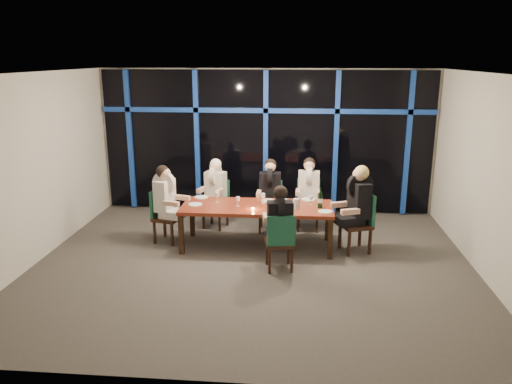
% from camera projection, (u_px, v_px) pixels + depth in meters
% --- Properties ---
extents(room, '(7.04, 7.00, 3.02)m').
position_uv_depth(room, '(252.00, 140.00, 7.47)').
color(room, '#4E4945').
rests_on(room, ground).
extents(window_wall, '(6.86, 0.43, 2.94)m').
position_uv_depth(window_wall, '(266.00, 140.00, 10.41)').
color(window_wall, black).
rests_on(window_wall, ground).
extents(dining_table, '(2.60, 1.00, 0.75)m').
position_uv_depth(dining_table, '(257.00, 210.00, 8.59)').
color(dining_table, maroon).
rests_on(dining_table, ground).
extents(chair_far_left, '(0.53, 0.53, 0.92)m').
position_uv_depth(chair_far_left, '(217.00, 201.00, 9.70)').
color(chair_far_left, black).
rests_on(chair_far_left, ground).
extents(chair_far_mid, '(0.44, 0.44, 0.95)m').
position_uv_depth(chair_far_mid, '(270.00, 203.00, 9.52)').
color(chair_far_mid, black).
rests_on(chair_far_mid, ground).
extents(chair_far_right, '(0.45, 0.45, 0.95)m').
position_uv_depth(chair_far_right, '(308.00, 202.00, 9.59)').
color(chair_far_right, black).
rests_on(chair_far_right, ground).
extents(chair_end_left, '(0.54, 0.54, 0.96)m').
position_uv_depth(chair_end_left, '(163.00, 213.00, 8.90)').
color(chair_end_left, black).
rests_on(chair_end_left, ground).
extents(chair_end_right, '(0.61, 0.61, 1.02)m').
position_uv_depth(chair_end_right, '(361.00, 219.00, 8.44)').
color(chair_end_right, black).
rests_on(chair_end_right, ground).
extents(chair_near_mid, '(0.50, 0.50, 0.93)m').
position_uv_depth(chair_near_mid, '(280.00, 239.00, 7.65)').
color(chair_near_mid, black).
rests_on(chair_near_mid, ground).
extents(diner_far_left, '(0.54, 0.63, 0.90)m').
position_uv_depth(diner_far_left, '(215.00, 183.00, 9.54)').
color(diner_far_left, silver).
rests_on(diner_far_left, ground).
extents(diner_far_mid, '(0.47, 0.59, 0.92)m').
position_uv_depth(diner_far_mid, '(270.00, 185.00, 9.34)').
color(diner_far_mid, black).
rests_on(diner_far_mid, ground).
extents(diner_far_right, '(0.48, 0.60, 0.93)m').
position_uv_depth(diner_far_right, '(309.00, 184.00, 9.42)').
color(diner_far_right, silver).
rests_on(diner_far_right, ground).
extents(diner_end_left, '(0.65, 0.55, 0.93)m').
position_uv_depth(diner_end_left, '(166.00, 193.00, 8.78)').
color(diner_end_left, silver).
rests_on(diner_end_left, ground).
extents(diner_end_right, '(0.70, 0.62, 1.00)m').
position_uv_depth(diner_end_right, '(357.00, 196.00, 8.31)').
color(diner_end_right, black).
rests_on(diner_end_right, ground).
extents(diner_near_mid, '(0.50, 0.62, 0.90)m').
position_uv_depth(diner_near_mid, '(280.00, 215.00, 7.63)').
color(diner_near_mid, black).
rests_on(diner_near_mid, ground).
extents(plate_far_left, '(0.24, 0.24, 0.01)m').
position_uv_depth(plate_far_left, '(201.00, 197.00, 9.06)').
color(plate_far_left, white).
rests_on(plate_far_left, dining_table).
extents(plate_far_mid, '(0.24, 0.24, 0.01)m').
position_uv_depth(plate_far_mid, '(268.00, 201.00, 8.84)').
color(plate_far_mid, white).
rests_on(plate_far_mid, dining_table).
extents(plate_far_right, '(0.24, 0.24, 0.01)m').
position_uv_depth(plate_far_right, '(308.00, 200.00, 8.92)').
color(plate_far_right, white).
rests_on(plate_far_right, dining_table).
extents(plate_end_left, '(0.24, 0.24, 0.01)m').
position_uv_depth(plate_end_left, '(195.00, 204.00, 8.63)').
color(plate_end_left, white).
rests_on(plate_end_left, dining_table).
extents(plate_end_right, '(0.24, 0.24, 0.01)m').
position_uv_depth(plate_end_right, '(325.00, 212.00, 8.23)').
color(plate_end_right, white).
rests_on(plate_end_right, dining_table).
extents(plate_near_mid, '(0.24, 0.24, 0.01)m').
position_uv_depth(plate_near_mid, '(275.00, 212.00, 8.21)').
color(plate_near_mid, white).
rests_on(plate_near_mid, dining_table).
extents(wine_bottle, '(0.08, 0.08, 0.36)m').
position_uv_depth(wine_bottle, '(320.00, 200.00, 8.42)').
color(wine_bottle, black).
rests_on(wine_bottle, dining_table).
extents(water_pitcher, '(0.11, 0.10, 0.18)m').
position_uv_depth(water_pitcher, '(296.00, 204.00, 8.36)').
color(water_pitcher, silver).
rests_on(water_pitcher, dining_table).
extents(tea_light, '(0.05, 0.05, 0.03)m').
position_uv_depth(tea_light, '(253.00, 209.00, 8.37)').
color(tea_light, '#FFA94C').
rests_on(tea_light, dining_table).
extents(wine_glass_a, '(0.07, 0.07, 0.17)m').
position_uv_depth(wine_glass_a, '(238.00, 199.00, 8.51)').
color(wine_glass_a, silver).
rests_on(wine_glass_a, dining_table).
extents(wine_glass_b, '(0.07, 0.07, 0.18)m').
position_uv_depth(wine_glass_b, '(263.00, 196.00, 8.67)').
color(wine_glass_b, white).
rests_on(wine_glass_b, dining_table).
extents(wine_glass_c, '(0.06, 0.06, 0.16)m').
position_uv_depth(wine_glass_c, '(286.00, 201.00, 8.43)').
color(wine_glass_c, white).
rests_on(wine_glass_c, dining_table).
extents(wine_glass_d, '(0.07, 0.07, 0.18)m').
position_uv_depth(wine_glass_d, '(217.00, 195.00, 8.75)').
color(wine_glass_d, silver).
rests_on(wine_glass_d, dining_table).
extents(wine_glass_e, '(0.06, 0.06, 0.16)m').
position_uv_depth(wine_glass_e, '(311.00, 198.00, 8.61)').
color(wine_glass_e, silver).
rests_on(wine_glass_e, dining_table).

